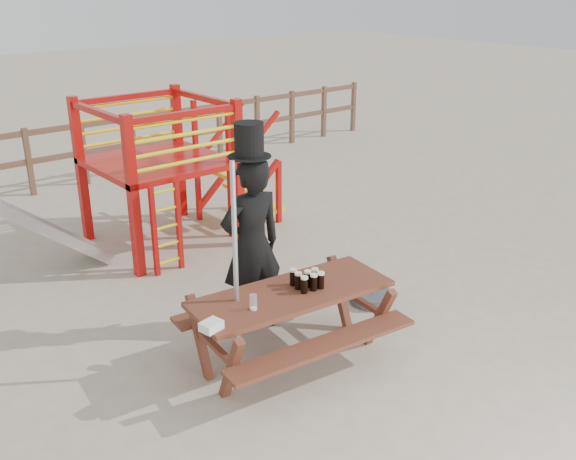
# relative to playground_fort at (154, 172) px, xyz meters

# --- Properties ---
(ground) EXTENTS (60.00, 60.00, 0.00)m
(ground) POSITION_rel_playground_fort_xyz_m (-0.12, -3.58, -1.07)
(ground) COLOR tan
(ground) RESTS_ON ground
(back_fence) EXTENTS (15.09, 0.09, 1.20)m
(back_fence) POSITION_rel_playground_fort_xyz_m (-0.12, 3.42, -0.34)
(back_fence) COLOR brown
(back_fence) RESTS_ON ground
(playground_fort) EXTENTS (4.71, 1.84, 2.10)m
(playground_fort) POSITION_rel_playground_fort_xyz_m (0.00, 0.00, 0.00)
(playground_fort) COLOR #AB0E0B
(playground_fort) RESTS_ON ground
(picnic_table) EXTENTS (2.15, 1.61, 0.77)m
(picnic_table) POSITION_rel_playground_fort_xyz_m (-0.48, -3.56, -0.58)
(picnic_table) COLOR brown
(picnic_table) RESTS_ON ground
(man_with_hat) EXTENTS (0.75, 0.54, 2.29)m
(man_with_hat) POSITION_rel_playground_fort_xyz_m (-0.39, -2.79, -0.05)
(man_with_hat) COLOR black
(man_with_hat) RESTS_ON ground
(metal_pole) EXTENTS (0.05, 0.05, 2.13)m
(metal_pole) POSITION_rel_playground_fort_xyz_m (-1.00, -3.37, -0.01)
(metal_pole) COLOR #B2B2B7
(metal_pole) RESTS_ON ground
(parasol_base) EXTENTS (0.52, 0.52, 0.22)m
(parasol_base) POSITION_rel_playground_fort_xyz_m (1.04, -3.22, -1.01)
(parasol_base) COLOR #3C3C41
(parasol_base) RESTS_ON ground
(paper_bag) EXTENTS (0.20, 0.17, 0.08)m
(paper_bag) POSITION_rel_playground_fort_xyz_m (-1.48, -3.67, -0.26)
(paper_bag) COLOR white
(paper_bag) RESTS_ON picnic_table
(stout_pints) EXTENTS (0.27, 0.30, 0.17)m
(stout_pints) POSITION_rel_playground_fort_xyz_m (-0.31, -3.60, -0.21)
(stout_pints) COLOR black
(stout_pints) RESTS_ON picnic_table
(empty_glasses) EXTENTS (0.07, 0.07, 0.15)m
(empty_glasses) POSITION_rel_playground_fort_xyz_m (-0.99, -3.61, -0.23)
(empty_glasses) COLOR silver
(empty_glasses) RESTS_ON picnic_table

